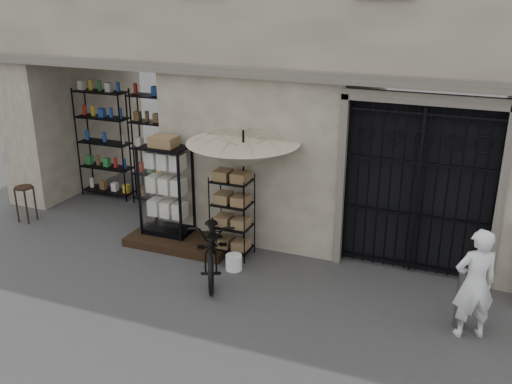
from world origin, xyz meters
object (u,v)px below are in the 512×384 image
at_px(wooden_stool, 26,203).
at_px(steel_bollard, 462,299).
at_px(white_bucket, 234,262).
at_px(wire_rack, 232,217).
at_px(market_umbrella, 243,148).
at_px(display_cabinet, 166,195).
at_px(shopkeeper, 467,335).
at_px(bicycle, 214,272).

relative_size(wooden_stool, steel_bollard, 0.82).
distance_m(white_bucket, steel_bollard, 3.75).
bearing_deg(steel_bollard, wire_rack, 167.34).
relative_size(market_umbrella, wooden_stool, 3.69).
xyz_separation_m(display_cabinet, shopkeeper, (5.51, -1.18, -0.92)).
distance_m(display_cabinet, market_umbrella, 1.93).
bearing_deg(shopkeeper, bicycle, -30.22).
relative_size(wire_rack, white_bucket, 5.36).
height_order(white_bucket, bicycle, bicycle).
distance_m(market_umbrella, wooden_stool, 5.05).
relative_size(white_bucket, shopkeeper, 0.17).
bearing_deg(steel_bollard, display_cabinet, 169.24).
distance_m(display_cabinet, bicycle, 1.88).
xyz_separation_m(display_cabinet, market_umbrella, (1.59, -0.02, 1.09)).
bearing_deg(wire_rack, market_umbrella, 33.30).
distance_m(market_umbrella, white_bucket, 1.98).
bearing_deg(shopkeeper, wire_rack, -40.32).
bearing_deg(steel_bollard, bicycle, 177.86).
distance_m(display_cabinet, steel_bollard, 5.50).
bearing_deg(white_bucket, display_cabinet, 158.94).
height_order(market_umbrella, steel_bollard, market_umbrella).
xyz_separation_m(white_bucket, shopkeeper, (3.85, -0.54, -0.14)).
xyz_separation_m(white_bucket, wooden_stool, (-4.85, 0.34, 0.26)).
relative_size(display_cabinet, shopkeeper, 1.14).
distance_m(wire_rack, bicycle, 1.05).
height_order(wire_rack, market_umbrella, market_umbrella).
relative_size(wooden_stool, shopkeeper, 0.47).
distance_m(wire_rack, wooden_stool, 4.61).
relative_size(market_umbrella, shopkeeper, 1.72).
bearing_deg(display_cabinet, bicycle, -28.51).
distance_m(white_bucket, bicycle, 0.39).
distance_m(display_cabinet, wire_rack, 1.43).
distance_m(wooden_stool, shopkeeper, 8.75).
relative_size(steel_bollard, shopkeeper, 0.57).
xyz_separation_m(market_umbrella, bicycle, (-0.20, -0.85, -2.01)).
bearing_deg(bicycle, steel_bollard, -26.90).
xyz_separation_m(white_bucket, bicycle, (-0.28, -0.23, -0.14)).
height_order(bicycle, shopkeeper, bicycle).
xyz_separation_m(wire_rack, wooden_stool, (-4.59, -0.17, -0.35)).
bearing_deg(wire_rack, display_cabinet, 176.57).
bearing_deg(market_umbrella, shopkeeper, -16.44).
xyz_separation_m(bicycle, shopkeeper, (4.13, -0.31, 0.00)).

